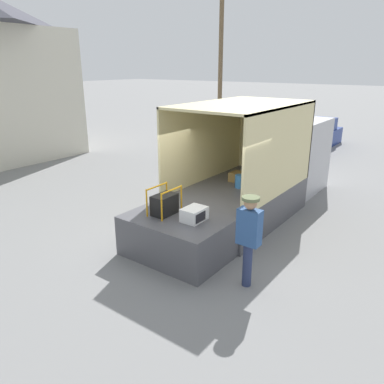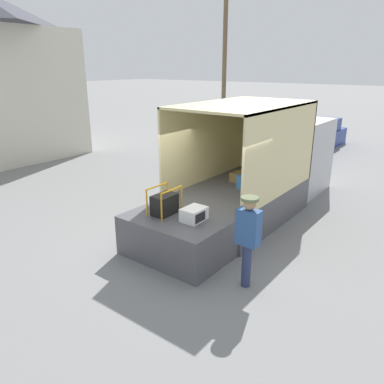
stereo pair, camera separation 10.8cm
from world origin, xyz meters
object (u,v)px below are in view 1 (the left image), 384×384
at_px(microwave, 194,214).
at_px(pickup_truck_blue, 309,137).
at_px(box_truck, 268,169).
at_px(worker_person, 249,232).
at_px(portable_generator, 165,204).
at_px(utility_pole, 221,53).

xyz_separation_m(microwave, pickup_truck_blue, (12.88, 2.15, -0.47)).
distance_m(box_truck, worker_person, 5.00).
relative_size(box_truck, portable_generator, 8.96).
bearing_deg(portable_generator, pickup_truck_blue, 6.15).
bearing_deg(microwave, utility_pole, 30.87).
xyz_separation_m(portable_generator, pickup_truck_blue, (12.96, 1.40, -0.56)).
bearing_deg(utility_pole, pickup_truck_blue, -108.34).
distance_m(microwave, worker_person, 1.46).
height_order(portable_generator, worker_person, worker_person).
height_order(microwave, utility_pole, utility_pole).
bearing_deg(box_truck, portable_generator, 175.62).
bearing_deg(microwave, box_truck, 5.28).
height_order(box_truck, worker_person, box_truck).
bearing_deg(worker_person, microwave, 80.80).
relative_size(pickup_truck_blue, utility_pole, 0.61).
height_order(box_truck, pickup_truck_blue, box_truck).
relative_size(microwave, portable_generator, 0.75).
relative_size(microwave, worker_person, 0.29).
bearing_deg(box_truck, worker_person, -158.35).
relative_size(microwave, utility_pole, 0.06).
relative_size(box_truck, utility_pole, 0.69).
relative_size(box_truck, microwave, 11.98).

